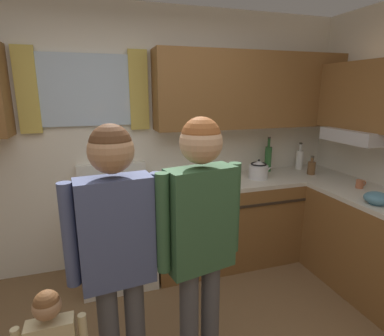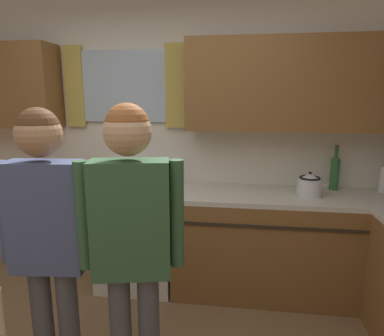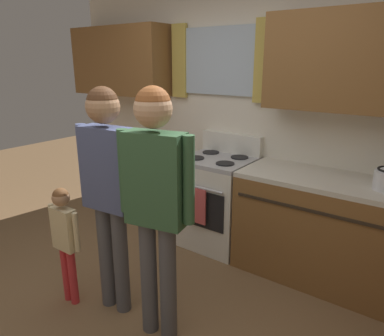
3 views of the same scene
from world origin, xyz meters
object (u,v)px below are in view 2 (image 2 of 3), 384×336
Objects in this scene: stovetop_kettle at (310,185)px; adult_in_plaid at (131,231)px; stove_oven at (139,234)px; adult_holding_child at (47,228)px; bottle_wine_green at (335,173)px.

adult_in_plaid reaches higher than stovetop_kettle.
adult_holding_child is (-0.07, -1.31, 0.57)m from stove_oven.
stove_oven is at bearing -173.13° from bottle_wine_green.
stovetop_kettle is (1.48, -0.03, 0.53)m from stove_oven.
stovetop_kettle is 0.17× the size of adult_holding_child.
bottle_wine_green reaches higher than stovetop_kettle.
bottle_wine_green is at bearing 40.15° from adult_holding_child.
adult_holding_child is 0.45m from adult_in_plaid.
adult_in_plaid reaches higher than bottle_wine_green.
stove_oven is 1.50m from adult_in_plaid.
adult_in_plaid is at bearing -74.01° from stove_oven.
adult_in_plaid reaches higher than stove_oven.
bottle_wine_green is 1.44× the size of stovetop_kettle.
bottle_wine_green is at bearing 48.60° from adult_in_plaid.
stove_oven is 1.84m from bottle_wine_green.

